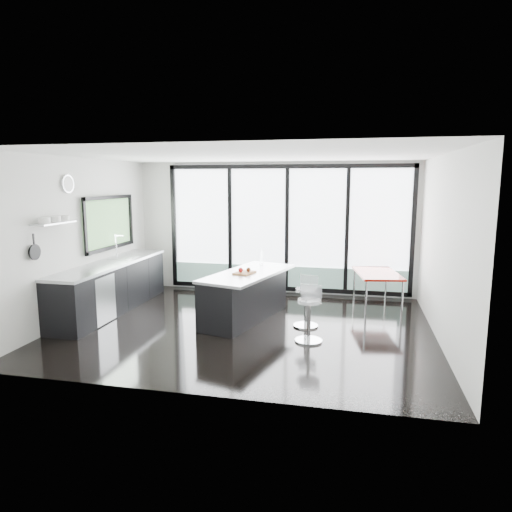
% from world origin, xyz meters
% --- Properties ---
extents(floor, '(6.00, 5.00, 0.00)m').
position_xyz_m(floor, '(0.00, 0.00, 0.00)').
color(floor, black).
rests_on(floor, ground).
extents(ceiling, '(6.00, 5.00, 0.00)m').
position_xyz_m(ceiling, '(0.00, 0.00, 2.80)').
color(ceiling, white).
rests_on(ceiling, wall_back).
extents(wall_back, '(6.00, 0.09, 2.80)m').
position_xyz_m(wall_back, '(0.27, 2.47, 1.27)').
color(wall_back, silver).
rests_on(wall_back, ground).
extents(wall_front, '(6.00, 0.00, 2.80)m').
position_xyz_m(wall_front, '(0.00, -2.50, 1.40)').
color(wall_front, silver).
rests_on(wall_front, ground).
extents(wall_left, '(0.26, 5.00, 2.80)m').
position_xyz_m(wall_left, '(-2.97, 0.27, 1.56)').
color(wall_left, silver).
rests_on(wall_left, ground).
extents(wall_right, '(0.00, 5.00, 2.80)m').
position_xyz_m(wall_right, '(3.00, 0.00, 1.40)').
color(wall_right, silver).
rests_on(wall_right, ground).
extents(counter_cabinets, '(0.69, 3.24, 1.36)m').
position_xyz_m(counter_cabinets, '(-2.67, 0.40, 0.46)').
color(counter_cabinets, black).
rests_on(counter_cabinets, floor).
extents(island, '(1.38, 2.23, 1.10)m').
position_xyz_m(island, '(-0.13, 0.43, 0.43)').
color(island, black).
rests_on(island, floor).
extents(bar_stool_near, '(0.46, 0.46, 0.66)m').
position_xyz_m(bar_stool_near, '(1.09, -0.48, 0.33)').
color(bar_stool_near, silver).
rests_on(bar_stool_near, floor).
extents(bar_stool_far, '(0.49, 0.49, 0.66)m').
position_xyz_m(bar_stool_far, '(0.97, 0.23, 0.33)').
color(bar_stool_far, silver).
rests_on(bar_stool_far, floor).
extents(red_table, '(0.96, 1.40, 0.69)m').
position_xyz_m(red_table, '(2.15, 1.65, 0.35)').
color(red_table, maroon).
rests_on(red_table, floor).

